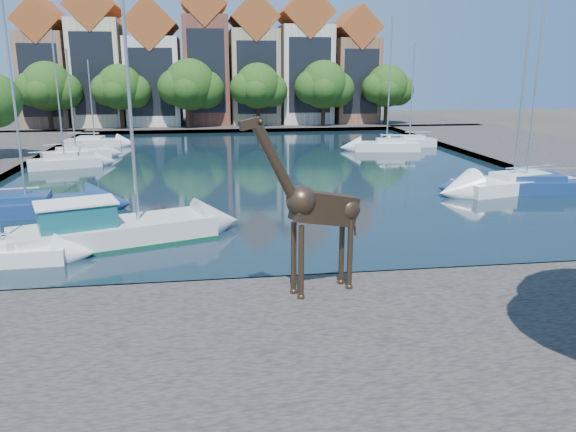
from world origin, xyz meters
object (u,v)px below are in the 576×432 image
motorsailer (108,227)px  sailboat_right_a (513,181)px  giraffe_statue (316,208)px  sailboat_left_a (2,251)px

motorsailer → sailboat_right_a: 24.18m
sailboat_right_a → motorsailer: bearing=-161.3°
giraffe_statue → motorsailer: bearing=135.6°
giraffe_statue → sailboat_left_a: 12.88m
giraffe_statue → sailboat_right_a: sailboat_right_a is taller
sailboat_right_a → giraffe_statue: bearing=-135.4°
sailboat_left_a → sailboat_right_a: bearing=19.7°
motorsailer → sailboat_right_a: bearing=18.7°
giraffe_statue → sailboat_left_a: bearing=153.6°
motorsailer → sailboat_left_a: (-3.73, -1.81, -0.29)m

